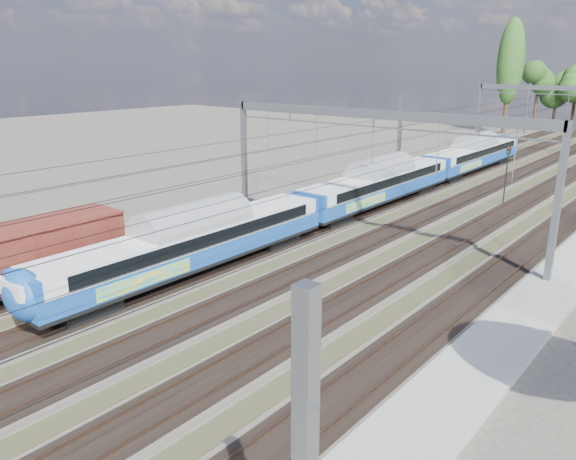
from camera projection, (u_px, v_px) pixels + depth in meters
The scene contains 6 objects.
track_bed at pixel (458, 202), 49.25m from camera, with size 21.00×130.00×0.34m.
platform at pixel (489, 354), 23.42m from camera, with size 3.00×70.00×0.30m, color gray.
catenary at pixel (501, 123), 52.93m from camera, with size 25.65×130.00×9.00m.
poplar at pixel (511, 62), 93.95m from camera, with size 4.40×4.40×19.04m.
emu_train at pixel (377, 180), 46.54m from camera, with size 2.92×61.75×4.27m.
signal_near at pixel (507, 169), 47.56m from camera, with size 0.33×0.30×5.08m.
Camera 1 is at (18.77, -1.53, 11.84)m, focal length 35.00 mm.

